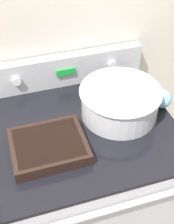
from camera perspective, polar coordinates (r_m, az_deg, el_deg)
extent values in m
cube|color=beige|center=(1.44, -5.28, 17.07)|extent=(8.00, 0.05, 2.50)
cube|color=#BCBCC1|center=(1.68, -0.49, -14.15)|extent=(0.77, 0.69, 0.91)
cube|color=black|center=(1.32, -0.61, -2.87)|extent=(0.77, 0.69, 0.02)
cylinder|color=silver|center=(1.17, 4.80, -17.29)|extent=(0.63, 0.02, 0.02)
cube|color=#BCBCC1|center=(1.51, -4.17, 7.68)|extent=(0.77, 0.05, 0.16)
cylinder|color=white|center=(1.45, -12.77, 5.52)|extent=(0.04, 0.02, 0.04)
cylinder|color=white|center=(1.53, 4.63, 8.68)|extent=(0.04, 0.02, 0.04)
cube|color=green|center=(1.48, -3.88, 7.27)|extent=(0.09, 0.01, 0.03)
cylinder|color=silver|center=(1.34, 6.00, 1.84)|extent=(0.33, 0.33, 0.13)
torus|color=silver|center=(1.30, 6.19, 3.89)|extent=(0.35, 0.35, 0.01)
cylinder|color=beige|center=(1.31, 6.15, 3.44)|extent=(0.30, 0.30, 0.02)
cube|color=black|center=(1.22, -7.03, -6.24)|extent=(0.29, 0.24, 0.05)
cube|color=#D1BC7A|center=(1.21, -7.07, -5.89)|extent=(0.25, 0.21, 0.03)
cylinder|color=#7AB2C6|center=(1.55, 10.84, 4.68)|extent=(0.01, 0.29, 0.01)
sphere|color=#7AB2C6|center=(1.43, 13.55, 2.36)|extent=(0.09, 0.09, 0.09)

